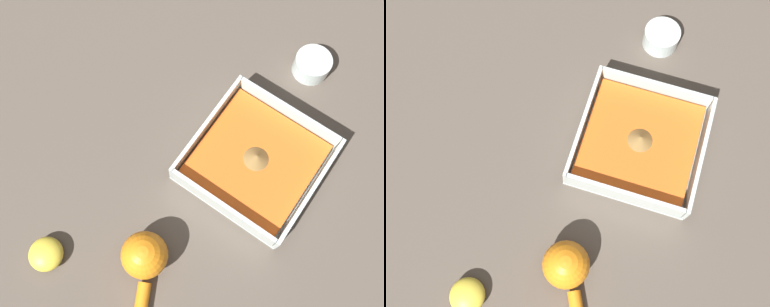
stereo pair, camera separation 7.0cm
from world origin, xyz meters
TOP-DOWN VIEW (x-y plane):
  - ground_plane at (0.00, 0.00)m, footprint 4.00×4.00m
  - square_dish at (0.01, -0.00)m, footprint 0.19×0.19m
  - spice_bowl at (0.21, 0.01)m, footprint 0.06×0.06m
  - lemon_squeezer at (-0.22, 0.05)m, footprint 0.19×0.12m
  - lemon_half at (-0.29, 0.17)m, footprint 0.05×0.05m

SIDE VIEW (x-z plane):
  - ground_plane at x=0.00m, z-range 0.00..0.00m
  - lemon_half at x=-0.29m, z-range 0.00..0.03m
  - spice_bowl at x=0.21m, z-range 0.00..0.03m
  - square_dish at x=0.01m, z-range -0.01..0.04m
  - lemon_squeezer at x=-0.22m, z-range 0.00..0.07m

